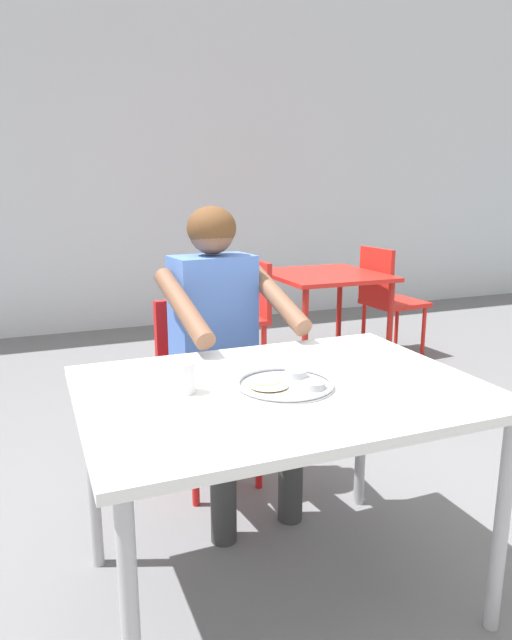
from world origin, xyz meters
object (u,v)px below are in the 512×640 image
at_px(chair_foreground, 204,374).
at_px(table_foreground, 281,406).
at_px(chair_red_right, 387,295).
at_px(thali_tray, 286,383).
at_px(table_background_red, 325,285).
at_px(chair_red_left, 243,310).
at_px(diner_foreground, 222,330).
at_px(drinking_cup, 185,376).

bearing_deg(chair_foreground, table_foreground, -91.03).
xyz_separation_m(chair_foreground, chair_red_right, (1.91, 1.33, 0.00)).
relative_size(thali_tray, chair_red_right, 0.34).
relative_size(table_background_red, chair_red_left, 1.02).
bearing_deg(diner_foreground, chair_red_right, 39.31).
relative_size(table_background_red, chair_red_right, 0.97).
distance_m(drinking_cup, chair_red_right, 3.12).
bearing_deg(chair_foreground, chair_red_right, 34.93).
relative_size(thali_tray, table_background_red, 0.35).
height_order(table_foreground, chair_red_right, chair_red_right).
bearing_deg(chair_red_left, drinking_cup, -114.90).
distance_m(thali_tray, diner_foreground, 0.69).
xyz_separation_m(thali_tray, diner_foreground, (0.03, 0.69, 0.00)).
distance_m(thali_tray, chair_red_right, 2.96).
relative_size(chair_foreground, chair_red_left, 1.00).
height_order(thali_tray, table_background_red, thali_tray).
distance_m(table_foreground, drinking_cup, 0.32).
bearing_deg(chair_red_right, table_foreground, -130.93).
relative_size(table_foreground, diner_foreground, 0.97).
distance_m(diner_foreground, chair_red_right, 2.46).
bearing_deg(table_background_red, drinking_cup, -127.47).
xyz_separation_m(table_foreground, diner_foreground, (0.04, 0.67, 0.08)).
xyz_separation_m(drinking_cup, chair_red_left, (0.98, 2.11, -0.30)).
xyz_separation_m(thali_tray, chair_foreground, (0.01, 0.91, -0.26)).
relative_size(table_foreground, thali_tray, 4.06).
distance_m(chair_foreground, table_background_red, 1.87).
xyz_separation_m(chair_foreground, chair_red_left, (0.67, 1.27, -0.01)).
height_order(drinking_cup, chair_red_left, drinking_cup).
bearing_deg(table_background_red, chair_red_right, 2.91).
xyz_separation_m(thali_tray, chair_red_right, (1.92, 2.24, -0.25)).
xyz_separation_m(table_foreground, thali_tray, (0.01, -0.02, 0.08)).
bearing_deg(drinking_cup, diner_foreground, 62.46).
relative_size(table_foreground, table_background_red, 1.44).
xyz_separation_m(chair_foreground, table_background_red, (1.34, 1.31, 0.13)).
distance_m(drinking_cup, chair_foreground, 0.94).
bearing_deg(table_foreground, diner_foreground, 87.01).
height_order(table_foreground, table_background_red, table_foreground).
bearing_deg(thali_tray, table_foreground, 107.23).
bearing_deg(chair_foreground, drinking_cup, -110.08).
height_order(table_foreground, diner_foreground, diner_foreground).
distance_m(thali_tray, chair_foreground, 0.94).
bearing_deg(drinking_cup, chair_foreground, 69.92).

